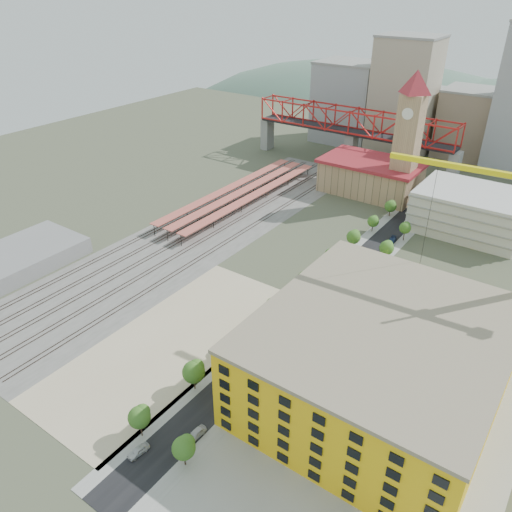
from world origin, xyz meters
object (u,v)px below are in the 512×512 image
Objects in this scene: site_trailer_b at (238,374)px; site_trailer_d at (315,301)px; site_trailer_c at (270,343)px; clock_tower at (410,127)px; site_trailer_a at (237,375)px; construction_building at (379,361)px; car_0 at (138,451)px.

site_trailer_b is 0.94× the size of site_trailer_d.
site_trailer_b is 0.88× the size of site_trailer_c.
clock_tower is 116.10m from site_trailer_a.
construction_building is at bearing 4.68° from site_trailer_c.
site_trailer_b is at bearing 89.91° from car_0.
clock_tower is 5.08× the size of site_trailer_c.
clock_tower is at bearing 108.78° from construction_building.
site_trailer_a is 2.09× the size of car_0.
car_0 is (-3.00, -59.41, -0.57)m from site_trailer_d.
construction_building is 27.21m from site_trailer_c.
site_trailer_b is at bearing -154.87° from construction_building.
clock_tower is 104.00m from site_trailer_c.
site_trailer_c reaches higher than site_trailer_b.
construction_building is 29.99m from site_trailer_a.
car_0 is at bearing -127.19° from construction_building.
site_trailer_c reaches higher than car_0.
clock_tower is 83.82m from site_trailer_d.
site_trailer_c is at bearing -179.92° from construction_building.
construction_building is at bearing 30.30° from site_trailer_a.
clock_tower is 107.36m from construction_building.
site_trailer_d is (0.00, 33.38, 0.08)m from site_trailer_b.
car_0 is at bearing -104.09° from site_trailer_d.
construction_building is at bearing -71.22° from clock_tower.
site_trailer_d is (0.00, 21.22, -0.10)m from site_trailer_c.
car_0 is at bearing -87.93° from clock_tower.
car_0 is (5.00, -138.22, -27.96)m from clock_tower.
clock_tower reaches higher than site_trailer_b.
site_trailer_b is at bearing -85.40° from site_trailer_c.
site_trailer_a is at bearing -85.93° from clock_tower.
construction_building is 5.61× the size of site_trailer_a.
site_trailer_b is 2.08× the size of car_0.
site_trailer_b is 26.21m from car_0.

